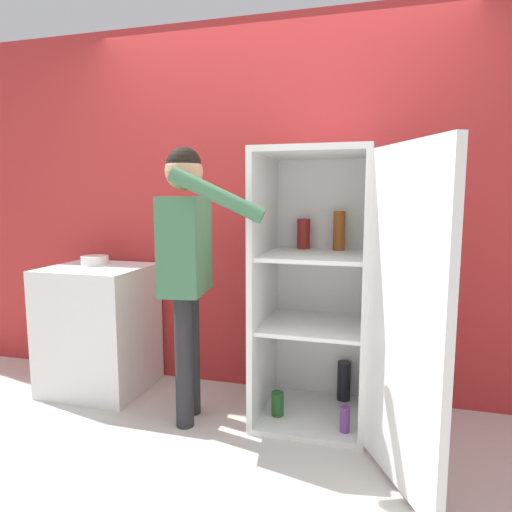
% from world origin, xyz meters
% --- Properties ---
extents(ground_plane, '(12.00, 12.00, 0.00)m').
position_xyz_m(ground_plane, '(0.00, 0.00, 0.00)').
color(ground_plane, beige).
extents(wall_back, '(7.00, 0.06, 2.55)m').
position_xyz_m(wall_back, '(0.00, 0.98, 1.27)').
color(wall_back, '#B72D2D').
rests_on(wall_back, ground_plane).
extents(refrigerator, '(1.00, 1.25, 1.64)m').
position_xyz_m(refrigerator, '(0.47, 0.52, 0.81)').
color(refrigerator, white).
rests_on(refrigerator, ground_plane).
extents(person, '(0.68, 0.54, 1.65)m').
position_xyz_m(person, '(-0.37, 0.36, 1.06)').
color(person, '#262628').
rests_on(person, ground_plane).
extents(counter, '(0.67, 0.61, 0.88)m').
position_xyz_m(counter, '(-1.17, 0.62, 0.44)').
color(counter, white).
rests_on(counter, ground_plane).
extents(bowl, '(0.19, 0.19, 0.06)m').
position_xyz_m(bowl, '(-1.24, 0.71, 0.91)').
color(bowl, white).
rests_on(bowl, counter).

